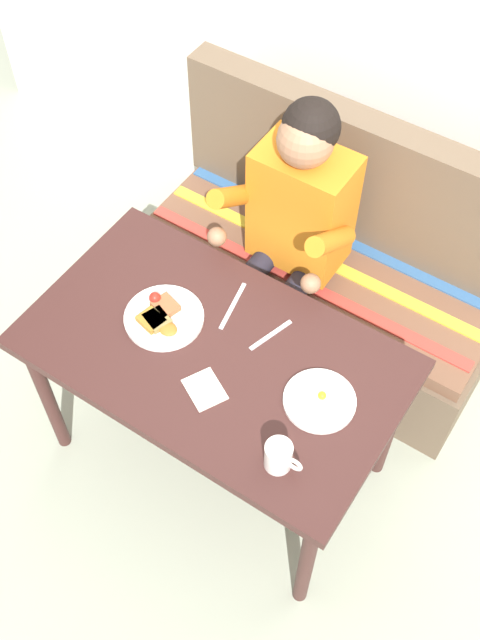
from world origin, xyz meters
TOP-DOWN VIEW (x-y plane):
  - ground_plane at (0.00, 0.00)m, footprint 8.00×8.00m
  - table at (0.00, 0.00)m, footprint 1.20×0.70m
  - couch at (0.00, 0.76)m, footprint 1.44×0.56m
  - person at (-0.07, 0.59)m, footprint 0.45×0.61m
  - plate_breakfast at (-0.21, 0.01)m, footprint 0.26×0.26m
  - plate_eggs at (0.37, 0.02)m, footprint 0.22×0.22m
  - coffee_mug at (0.37, -0.22)m, footprint 0.12×0.08m
  - napkin at (0.06, -0.13)m, footprint 0.16×0.15m
  - fork at (0.12, 0.15)m, footprint 0.06×0.17m
  - knife at (-0.05, 0.18)m, footprint 0.05×0.20m

SIDE VIEW (x-z plane):
  - ground_plane at x=0.00m, z-range 0.00..0.00m
  - couch at x=0.00m, z-range -0.17..0.83m
  - table at x=0.00m, z-range 0.28..1.01m
  - fork at x=0.12m, z-range 0.73..0.73m
  - knife at x=-0.05m, z-range 0.73..0.73m
  - napkin at x=0.06m, z-range 0.73..0.74m
  - plate_eggs at x=0.37m, z-range 0.72..0.76m
  - person at x=-0.07m, z-range 0.13..1.35m
  - plate_breakfast at x=-0.21m, z-range 0.72..0.77m
  - coffee_mug at x=0.37m, z-range 0.73..0.83m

